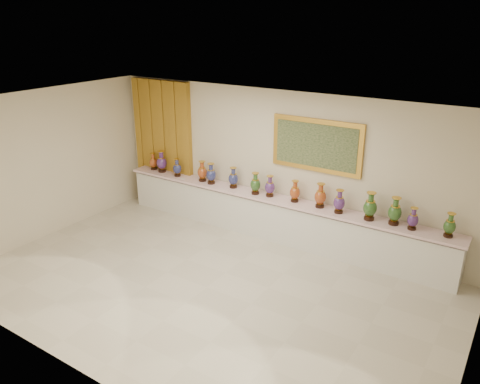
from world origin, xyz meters
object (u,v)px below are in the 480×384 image
(counter, at_px, (273,218))
(vase_0, at_px, (153,162))
(vase_1, at_px, (162,163))
(vase_2, at_px, (177,168))

(counter, relative_size, vase_0, 18.28)
(vase_0, height_order, vase_1, vase_1)
(vase_0, bearing_deg, counter, -0.24)
(counter, relative_size, vase_2, 17.84)
(counter, distance_m, vase_0, 3.30)
(counter, bearing_deg, vase_2, -178.73)
(vase_0, bearing_deg, vase_2, -4.94)
(counter, xyz_separation_m, vase_0, (-3.24, 0.01, 0.64))
(counter, xyz_separation_m, vase_1, (-2.95, -0.01, 0.69))
(vase_0, distance_m, vase_2, 0.79)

